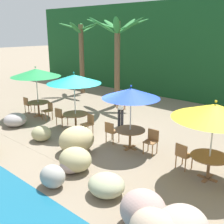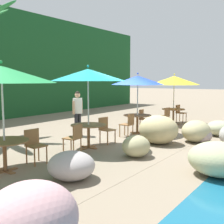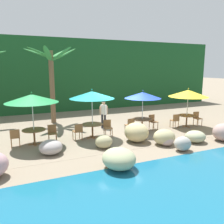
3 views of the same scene
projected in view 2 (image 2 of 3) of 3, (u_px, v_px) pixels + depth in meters
name	position (u px, v px, depth m)	size (l,w,h in m)	color
ground_plane	(110.00, 140.00, 10.10)	(120.00, 120.00, 0.00)	gray
terrace_deck	(110.00, 140.00, 10.10)	(18.00, 5.20, 0.01)	gray
rock_seawall	(205.00, 133.00, 9.32)	(16.60, 3.87, 1.02)	tan
umbrella_green	(1.00, 74.00, 6.38)	(2.45, 2.45, 2.55)	silver
dining_table_green	(4.00, 146.00, 6.56)	(1.10, 1.10, 0.74)	brown
chair_green_seaward	(34.00, 143.00, 7.26)	(0.46, 0.47, 0.87)	olive
umbrella_teal	(88.00, 75.00, 8.72)	(2.31, 2.31, 2.57)	silver
dining_table_teal	(89.00, 129.00, 8.90)	(1.10, 1.10, 0.74)	brown
chair_teal_seaward	(106.00, 128.00, 9.59)	(0.48, 0.48, 0.87)	olive
chair_teal_inland	(75.00, 137.00, 8.13)	(0.46, 0.47, 0.87)	olive
umbrella_blue	(138.00, 80.00, 11.20)	(2.08, 2.08, 2.40)	silver
dining_table_blue	(137.00, 118.00, 11.37)	(1.10, 1.10, 0.74)	brown
chair_blue_seaward	(144.00, 118.00, 12.16)	(0.46, 0.47, 0.87)	olive
chair_blue_inland	(128.00, 123.00, 10.63)	(0.43, 0.44, 0.87)	olive
umbrella_yellow	(174.00, 80.00, 13.59)	(2.38, 2.38, 2.42)	silver
dining_table_yellow	(173.00, 111.00, 13.75)	(1.10, 1.10, 0.74)	brown
chair_yellow_seaward	(180.00, 112.00, 14.47)	(0.45, 0.46, 0.87)	olive
chair_yellow_inland	(165.00, 115.00, 13.09)	(0.48, 0.48, 0.87)	olive
waiter_in_white	(78.00, 110.00, 10.79)	(0.52, 0.39, 1.70)	#232328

